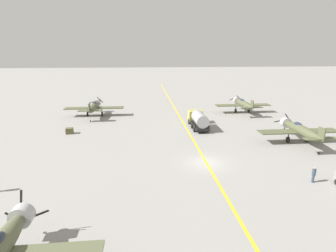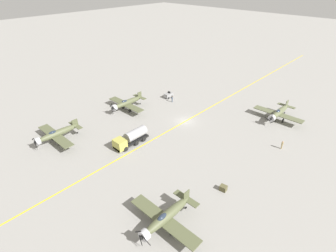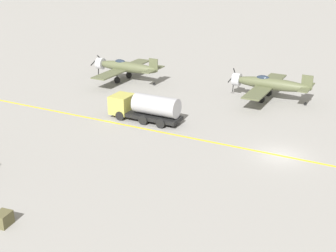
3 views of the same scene
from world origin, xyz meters
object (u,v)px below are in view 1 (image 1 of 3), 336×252
at_px(airplane_mid_right, 300,130).
at_px(airplane_far_left, 94,107).
at_px(ground_crew_inspecting, 314,174).
at_px(supply_crate_by_tanker, 70,131).
at_px(fuel_tanker, 198,119).
at_px(airplane_far_right, 243,104).

bearing_deg(airplane_mid_right, airplane_far_left, 157.00).
relative_size(airplane_mid_right, ground_crew_inspecting, 7.04).
bearing_deg(ground_crew_inspecting, airplane_mid_right, 64.69).
bearing_deg(supply_crate_by_tanker, fuel_tanker, 4.33).
relative_size(airplane_far_right, fuel_tanker, 1.50).
height_order(ground_crew_inspecting, supply_crate_by_tanker, ground_crew_inspecting).
bearing_deg(ground_crew_inspecting, airplane_far_right, 81.83).
bearing_deg(ground_crew_inspecting, supply_crate_by_tanker, 146.39).
distance_m(airplane_far_right, supply_crate_by_tanker, 36.05).
height_order(airplane_far_left, ground_crew_inspecting, airplane_far_left).
xyz_separation_m(airplane_far_left, airplane_mid_right, (32.95, -19.82, 0.00)).
height_order(airplane_far_right, fuel_tanker, airplane_far_right).
bearing_deg(supply_crate_by_tanker, airplane_mid_right, -12.82).
distance_m(ground_crew_inspecting, supply_crate_by_tanker, 35.39).
bearing_deg(supply_crate_by_tanker, airplane_far_right, 19.31).
relative_size(airplane_far_left, ground_crew_inspecting, 7.04).
xyz_separation_m(airplane_far_left, airplane_far_right, (31.97, 0.05, 0.00)).
relative_size(airplane_far_left, supply_crate_by_tanker, 10.51).
xyz_separation_m(airplane_far_right, supply_crate_by_tanker, (-33.99, -11.91, -1.54)).
height_order(airplane_far_left, supply_crate_by_tanker, airplane_far_left).
xyz_separation_m(airplane_far_right, fuel_tanker, (-12.14, -10.26, -0.50)).
bearing_deg(airplane_far_right, supply_crate_by_tanker, -145.46).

